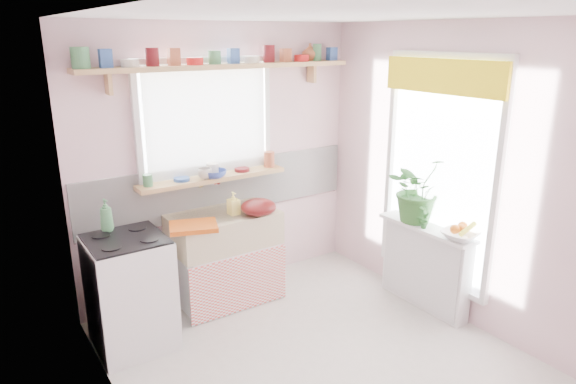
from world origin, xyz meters
TOP-DOWN VIEW (x-y plane):
  - room at (0.66, 0.86)m, footprint 3.20×3.20m
  - sink_unit at (-0.15, 1.29)m, footprint 0.95×0.65m
  - cooker at (-1.10, 1.05)m, footprint 0.58×0.58m
  - radiator_ledge at (1.30, 0.20)m, footprint 0.22×0.95m
  - windowsill at (-0.15, 1.48)m, footprint 1.40×0.22m
  - pine_shelf at (0.00, 1.47)m, footprint 2.52×0.24m
  - shelf_crockery at (0.00, 1.47)m, footprint 2.47×0.11m
  - sill_crockery at (-0.15, 1.48)m, footprint 1.35×0.11m
  - dish_tray at (-0.53, 1.10)m, footprint 0.46×0.40m
  - colander at (0.10, 1.10)m, footprint 0.39×0.39m
  - jade_plant at (1.30, 0.36)m, footprint 0.58×0.52m
  - fruit_bowl at (1.27, -0.16)m, footprint 0.33×0.33m
  - herb_pot at (1.21, 0.18)m, footprint 0.12×0.08m
  - soap_bottle_sink at (-0.08, 1.23)m, footprint 0.09×0.10m
  - sill_cup at (-0.25, 1.42)m, footprint 0.12×0.12m
  - sill_bowl at (-0.16, 1.42)m, footprint 0.24×0.24m
  - shelf_vase at (0.96, 1.53)m, footprint 0.20×0.20m
  - cooker_bottle at (-1.17, 1.27)m, footprint 0.11×0.11m
  - fruit at (1.27, -0.15)m, footprint 0.20×0.14m

SIDE VIEW (x-z plane):
  - radiator_ledge at x=1.30m, z-range 0.01..0.78m
  - sink_unit at x=-0.15m, z-range -0.13..0.99m
  - cooker at x=-1.10m, z-range 0.00..0.92m
  - fruit_bowl at x=1.27m, z-range 0.78..0.85m
  - dish_tray at x=-0.53m, z-range 0.85..0.89m
  - fruit at x=1.27m, z-range 0.82..0.92m
  - herb_pot at x=1.21m, z-range 0.77..1.00m
  - colander at x=0.10m, z-range 0.85..0.99m
  - soap_bottle_sink at x=-0.08m, z-range 0.85..1.05m
  - cooker_bottle at x=-1.17m, z-range 0.92..1.17m
  - jade_plant at x=1.30m, z-range 0.77..1.38m
  - windowsill at x=-0.15m, z-range 1.12..1.16m
  - sill_bowl at x=-0.16m, z-range 1.16..1.23m
  - sill_cup at x=-0.25m, z-range 1.16..1.26m
  - sill_crockery at x=-0.15m, z-range 1.16..1.28m
  - room at x=0.66m, z-range -0.23..2.97m
  - pine_shelf at x=0.00m, z-range 2.10..2.14m
  - shelf_crockery at x=0.00m, z-range 2.14..2.26m
  - shelf_vase at x=0.96m, z-range 2.14..2.30m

